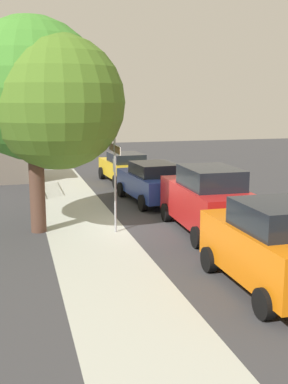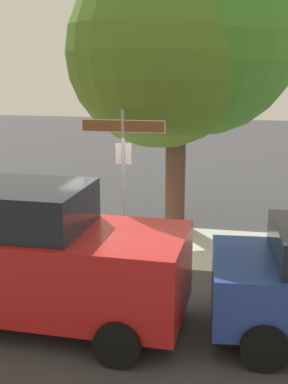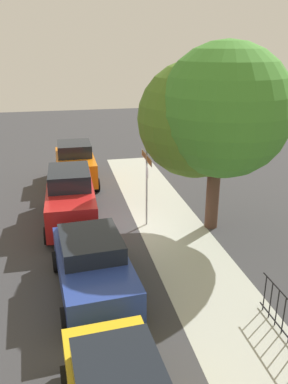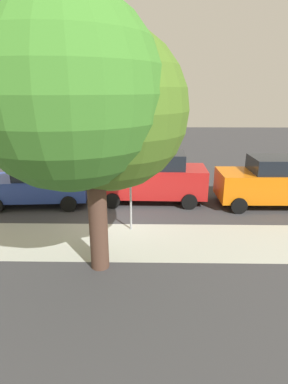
{
  "view_description": "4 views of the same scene",
  "coord_description": "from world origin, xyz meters",
  "px_view_note": "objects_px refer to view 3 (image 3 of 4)",
  "views": [
    {
      "loc": [
        -15.27,
        3.46,
        4.32
      ],
      "look_at": [
        -1.6,
        -0.26,
        1.51
      ],
      "focal_mm": 44.84,
      "sensor_mm": 36.0,
      "label": 1
    },
    {
      "loc": [
        1.85,
        -8.97,
        3.81
      ],
      "look_at": [
        -0.14,
        0.74,
        1.33
      ],
      "focal_mm": 46.08,
      "sensor_mm": 36.0,
      "label": 2
    },
    {
      "loc": [
        13.26,
        -2.64,
        6.69
      ],
      "look_at": [
        -0.06,
        0.2,
        1.54
      ],
      "focal_mm": 36.76,
      "sensor_mm": 36.0,
      "label": 3
    },
    {
      "loc": [
        -1.12,
        10.21,
        4.66
      ],
      "look_at": [
        -0.96,
        1.21,
        1.65
      ],
      "focal_mm": 28.75,
      "sensor_mm": 36.0,
      "label": 4
    }
  ],
  "objects_px": {
    "shade_tree": "(211,117)",
    "car_blue": "(93,265)",
    "car_red": "(71,198)",
    "street_sign": "(147,172)",
    "car_orange": "(75,164)"
  },
  "relations": [
    {
      "from": "car_orange",
      "to": "car_blue",
      "type": "height_order",
      "value": "car_orange"
    },
    {
      "from": "car_red",
      "to": "car_orange",
      "type": "bearing_deg",
      "value": 176.24
    },
    {
      "from": "car_red",
      "to": "car_blue",
      "type": "distance_m",
      "value": 4.82
    },
    {
      "from": "car_red",
      "to": "car_blue",
      "type": "bearing_deg",
      "value": 6.09
    },
    {
      "from": "street_sign",
      "to": "car_red",
      "type": "xyz_separation_m",
      "value": [
        -0.76,
        -2.87,
        -1.1
      ]
    },
    {
      "from": "shade_tree",
      "to": "car_orange",
      "type": "relative_size",
      "value": 1.71
    },
    {
      "from": "car_orange",
      "to": "car_red",
      "type": "height_order",
      "value": "car_red"
    },
    {
      "from": "shade_tree",
      "to": "car_blue",
      "type": "height_order",
      "value": "shade_tree"
    },
    {
      "from": "street_sign",
      "to": "shade_tree",
      "type": "xyz_separation_m",
      "value": [
        0.91,
        2.09,
        2.13
      ]
    },
    {
      "from": "car_orange",
      "to": "car_red",
      "type": "distance_m",
      "value": 4.81
    },
    {
      "from": "shade_tree",
      "to": "car_red",
      "type": "height_order",
      "value": "shade_tree"
    },
    {
      "from": "shade_tree",
      "to": "car_blue",
      "type": "bearing_deg",
      "value": -55.33
    },
    {
      "from": "street_sign",
      "to": "car_red",
      "type": "distance_m",
      "value": 3.17
    },
    {
      "from": "street_sign",
      "to": "shade_tree",
      "type": "height_order",
      "value": "shade_tree"
    },
    {
      "from": "car_orange",
      "to": "car_blue",
      "type": "bearing_deg",
      "value": -0.41
    }
  ]
}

